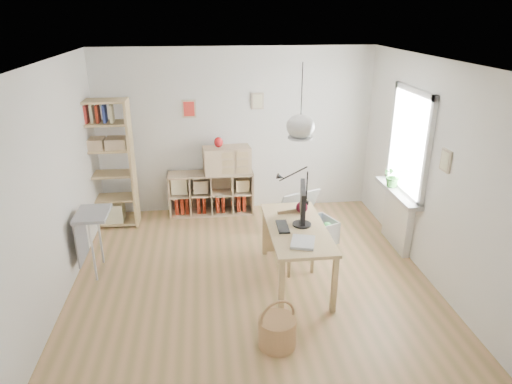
{
  "coord_description": "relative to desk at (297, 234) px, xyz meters",
  "views": [
    {
      "loc": [
        -0.53,
        -5.07,
        3.22
      ],
      "look_at": [
        0.1,
        0.3,
        1.05
      ],
      "focal_mm": 32.0,
      "sensor_mm": 36.0,
      "label": 1
    }
  ],
  "objects": [
    {
      "name": "task_lamp",
      "position": [
        0.04,
        0.61,
        0.43
      ],
      "size": [
        0.47,
        0.17,
        0.5
      ],
      "color": "black",
      "rests_on": "desk"
    },
    {
      "name": "red_vase",
      "position": [
        -0.85,
        2.19,
        0.58
      ],
      "size": [
        0.14,
        0.14,
        0.17
      ],
      "primitive_type": "ellipsoid",
      "color": "maroon",
      "rests_on": "drawer_chest"
    },
    {
      "name": "windowsill",
      "position": [
        1.59,
        0.75,
        0.17
      ],
      "size": [
        0.22,
        1.2,
        0.06
      ],
      "primitive_type": "cube",
      "color": "silver",
      "rests_on": "radiator"
    },
    {
      "name": "room_shell",
      "position": [
        -0.0,
        0.0,
        1.34
      ],
      "size": [
        4.5,
        4.5,
        4.5
      ],
      "color": "white",
      "rests_on": "ground"
    },
    {
      "name": "drawer_chest",
      "position": [
        -0.73,
        2.19,
        0.28
      ],
      "size": [
        0.79,
        0.42,
        0.43
      ],
      "primitive_type": "cube",
      "rotation": [
        0.0,
        0.0,
        0.1
      ],
      "color": "tan",
      "rests_on": "cube_shelf"
    },
    {
      "name": "desk",
      "position": [
        0.0,
        0.0,
        0.0
      ],
      "size": [
        0.7,
        1.5,
        0.75
      ],
      "color": "tan",
      "rests_on": "ground"
    },
    {
      "name": "radiator",
      "position": [
        1.64,
        0.75,
        -0.26
      ],
      "size": [
        0.1,
        0.8,
        0.8
      ],
      "primitive_type": "cube",
      "color": "white",
      "rests_on": "ground"
    },
    {
      "name": "paper_tray",
      "position": [
        -0.02,
        -0.43,
        0.11
      ],
      "size": [
        0.34,
        0.38,
        0.03
      ],
      "primitive_type": "cube",
      "rotation": [
        0.0,
        0.0,
        -0.29
      ],
      "color": "silver",
      "rests_on": "desk"
    },
    {
      "name": "potted_plant",
      "position": [
        1.57,
        0.91,
        0.36
      ],
      "size": [
        0.31,
        0.27,
        0.32
      ],
      "primitive_type": "imported",
      "rotation": [
        0.0,
        0.0,
        0.08
      ],
      "color": "#2E712A",
      "rests_on": "windowsill"
    },
    {
      "name": "yarn_ball",
      "position": [
        0.15,
        0.4,
        0.17
      ],
      "size": [
        0.15,
        0.15,
        0.15
      ],
      "primitive_type": "sphere",
      "color": "#440917",
      "rests_on": "desk"
    },
    {
      "name": "keyboard",
      "position": [
        -0.17,
        0.01,
        0.1
      ],
      "size": [
        0.15,
        0.36,
        0.02
      ],
      "primitive_type": "cube",
      "rotation": [
        0.0,
        0.0,
        -0.03
      ],
      "color": "black",
      "rests_on": "desk"
    },
    {
      "name": "storage_chest",
      "position": [
        0.44,
        1.02,
        -0.43
      ],
      "size": [
        0.88,
        0.93,
        0.69
      ],
      "rotation": [
        0.0,
        0.0,
        0.39
      ],
      "color": "silver",
      "rests_on": "ground"
    },
    {
      "name": "ground",
      "position": [
        -0.55,
        0.15,
        -0.66
      ],
      "size": [
        4.5,
        4.5,
        0.0
      ],
      "primitive_type": "plane",
      "color": "tan",
      "rests_on": "ground"
    },
    {
      "name": "cube_shelf",
      "position": [
        -1.02,
        2.23,
        -0.36
      ],
      "size": [
        1.4,
        0.38,
        0.72
      ],
      "color": "tan",
      "rests_on": "ground"
    },
    {
      "name": "chair",
      "position": [
        0.04,
        0.31,
        -0.2
      ],
      "size": [
        0.46,
        0.46,
        0.79
      ],
      "rotation": [
        0.0,
        0.0,
        0.22
      ],
      "color": "gray",
      "rests_on": "ground"
    },
    {
      "name": "wicker_basket",
      "position": [
        -0.42,
        -1.19,
        -0.48
      ],
      "size": [
        0.39,
        0.39,
        0.54
      ],
      "rotation": [
        0.0,
        0.0,
        0.33
      ],
      "color": "#AB7E4D",
      "rests_on": "ground"
    },
    {
      "name": "tall_bookshelf",
      "position": [
        -2.59,
        1.95,
        0.43
      ],
      "size": [
        0.8,
        0.38,
        2.0
      ],
      "color": "tan",
      "rests_on": "ground"
    },
    {
      "name": "window_unit",
      "position": [
        1.68,
        0.75,
        0.89
      ],
      "size": [
        0.07,
        1.16,
        1.46
      ],
      "color": "white",
      "rests_on": "ground"
    },
    {
      "name": "side_table",
      "position": [
        -2.59,
        0.5,
        0.01
      ],
      "size": [
        0.4,
        0.55,
        0.85
      ],
      "color": "gray",
      "rests_on": "ground"
    },
    {
      "name": "monitor",
      "position": [
        0.07,
        0.04,
        0.38
      ],
      "size": [
        0.23,
        0.58,
        0.51
      ],
      "rotation": [
        0.0,
        0.0,
        -0.19
      ],
      "color": "black",
      "rests_on": "desk"
    }
  ]
}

